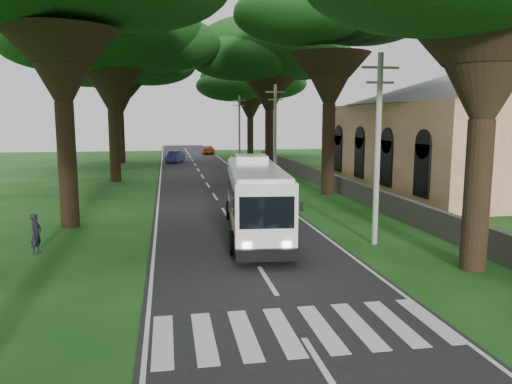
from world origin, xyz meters
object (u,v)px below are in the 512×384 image
(coach_bus, at_px, (255,197))
(distant_car_c, at_px, (209,150))
(pole_near, at_px, (378,147))
(pedestrian, at_px, (36,234))
(church, at_px, (446,124))
(pole_mid, at_px, (275,133))
(pole_far, at_px, (239,128))
(distant_car_b, at_px, (175,157))

(coach_bus, distance_m, distant_car_c, 51.94)
(pole_near, distance_m, pedestrian, 14.31)
(church, xyz_separation_m, pole_near, (-12.36, -15.55, -0.73))
(church, distance_m, distant_car_c, 42.13)
(pole_near, relative_size, coach_bus, 0.73)
(coach_bus, bearing_deg, pole_mid, 80.34)
(pole_near, height_order, pole_far, same)
(pole_far, xyz_separation_m, coach_bus, (-4.69, -37.14, -2.46))
(pole_far, bearing_deg, pole_mid, -90.00)
(distant_car_b, bearing_deg, coach_bus, -69.23)
(pole_mid, relative_size, distant_car_b, 1.95)
(church, height_order, pole_mid, church)
(pole_mid, bearing_deg, pedestrian, -126.01)
(distant_car_b, bearing_deg, pedestrian, -82.46)
(church, relative_size, pole_mid, 3.00)
(church, height_order, coach_bus, church)
(distant_car_b, relative_size, pedestrian, 2.53)
(church, xyz_separation_m, pole_far, (-12.36, 24.45, -0.73))
(coach_bus, relative_size, distant_car_b, 2.69)
(distant_car_c, bearing_deg, pole_near, 101.15)
(church, xyz_separation_m, pole_mid, (-12.36, 4.45, -0.73))
(pole_near, relative_size, distant_car_c, 1.93)
(pole_mid, height_order, coach_bus, pole_mid)
(pole_mid, relative_size, distant_car_c, 1.93)
(distant_car_b, distance_m, pedestrian, 40.65)
(distant_car_c, height_order, pedestrian, pedestrian)
(pole_mid, distance_m, distant_car_c, 35.01)
(distant_car_c, bearing_deg, distant_car_b, 77.78)
(pole_mid, relative_size, pedestrian, 4.94)
(pole_mid, height_order, distant_car_c, pole_mid)
(church, bearing_deg, pole_mid, 160.19)
(pole_near, relative_size, distant_car_b, 1.95)
(pole_far, bearing_deg, pole_near, -90.00)
(church, xyz_separation_m, coach_bus, (-17.06, -12.69, -3.19))
(pole_far, relative_size, distant_car_c, 1.93)
(pole_near, xyz_separation_m, pole_far, (0.00, 40.00, 0.00))
(coach_bus, distance_m, distant_car_b, 38.35)
(pole_near, xyz_separation_m, distant_car_c, (-2.50, 54.74, -3.55))
(church, relative_size, distant_car_b, 5.86)
(distant_car_b, bearing_deg, pole_near, -63.11)
(coach_bus, bearing_deg, distant_car_b, 100.11)
(pedestrian, bearing_deg, pole_mid, -21.10)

